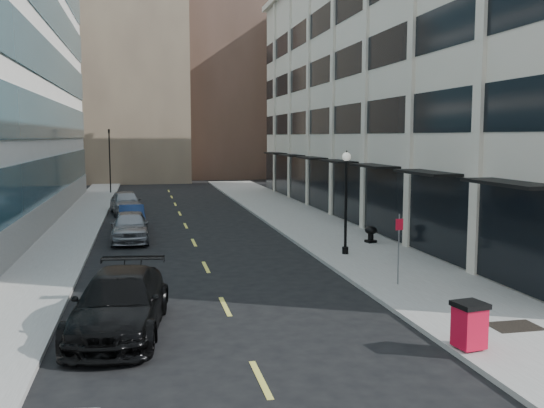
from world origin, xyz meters
name	(u,v)px	position (x,y,z in m)	size (l,w,h in m)	color
sidewalk_right	(333,236)	(7.50, 20.00, 0.07)	(5.00, 80.00, 0.15)	gray
sidewalk_left	(61,246)	(-6.50, 20.00, 0.07)	(3.00, 80.00, 0.15)	gray
building_right	(438,83)	(16.94, 26.99, 8.99)	(15.30, 46.50, 18.25)	beige
skyline_tan_near	(128,67)	(-4.00, 68.00, 14.00)	(14.00, 18.00, 28.00)	#8B775B
skyline_brown	(219,50)	(8.00, 72.00, 17.00)	(12.00, 16.00, 34.00)	brown
skyline_tan_far	(56,96)	(-14.00, 78.00, 11.00)	(12.00, 14.00, 22.00)	#8B775B
skyline_stone	(302,101)	(18.00, 66.00, 10.00)	(10.00, 14.00, 20.00)	beige
grate_far	(514,326)	(7.60, 3.80, 0.15)	(1.40, 1.00, 0.01)	black
road_centerline	(199,254)	(0.00, 17.00, 0.01)	(0.15, 68.20, 0.01)	#D8CC4C
traffic_signal	(109,133)	(-5.50, 48.00, 5.72)	(0.66, 0.66, 6.98)	black
car_black_pickup	(120,303)	(-3.20, 6.00, 0.84)	(2.36, 5.80, 1.68)	black
car_silver_sedan	(130,226)	(-3.20, 21.00, 0.80)	(1.90, 4.72, 1.61)	gray
car_blue_sedan	(132,217)	(-3.20, 25.79, 0.69)	(1.45, 4.17, 1.37)	#13254A
car_grey_sedan	(126,202)	(-3.71, 32.72, 0.82)	(1.94, 4.83, 1.65)	gray
trash_bin	(469,324)	(5.40, 2.44, 0.79)	(0.84, 0.88, 1.20)	red
lamppost	(346,193)	(6.40, 14.83, 2.91)	(0.39, 0.39, 4.69)	black
sign_post	(399,240)	(6.40, 9.02, 1.78)	(0.30, 0.08, 2.55)	slate
urn_planter	(371,232)	(8.60, 17.34, 0.66)	(0.60, 0.60, 0.84)	black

